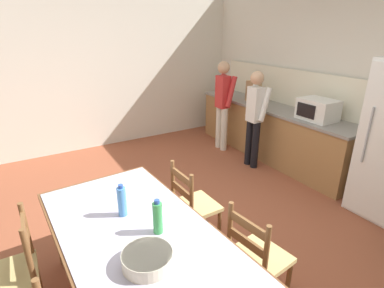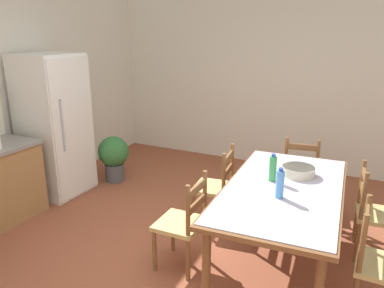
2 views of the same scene
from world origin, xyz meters
name	(u,v)px [view 1 (image 1 of 2)]	position (x,y,z in m)	size (l,w,h in m)	color
ground_plane	(197,233)	(0.00, 0.00, 0.00)	(8.32, 8.32, 0.00)	brown
wall_back	(363,81)	(0.00, 2.66, 1.45)	(6.52, 0.12, 2.90)	silver
wall_left	(103,68)	(-3.26, 0.00, 1.45)	(0.12, 5.20, 2.90)	silver
kitchen_counter	(270,131)	(-1.19, 2.23, 0.45)	(3.18, 0.66, 0.89)	#9E7042
counter_splashback	(288,87)	(-1.19, 2.54, 1.19)	(3.14, 0.03, 0.60)	#EFE8CB
microwave	(318,110)	(-0.31, 2.21, 1.04)	(0.50, 0.39, 0.30)	white
paper_bag	(253,91)	(-1.67, 2.20, 1.07)	(0.24, 0.16, 0.36)	tan
dining_table	(137,239)	(0.58, -0.89, 0.69)	(2.03, 1.14, 0.76)	brown
bottle_near_centre	(122,201)	(0.34, -0.91, 0.89)	(0.07, 0.07, 0.27)	#4C8ED6
bottle_off_centre	(158,217)	(0.67, -0.76, 0.89)	(0.07, 0.07, 0.27)	green
serving_bowl	(147,258)	(0.93, -0.95, 0.81)	(0.32, 0.32, 0.09)	beige
chair_side_near_left	(14,274)	(0.19, -1.72, 0.44)	(0.43, 0.41, 0.91)	brown
chair_side_far_right	(256,257)	(0.98, -0.06, 0.44)	(0.46, 0.45, 0.91)	brown
chair_side_far_left	(193,206)	(0.09, -0.11, 0.44)	(0.43, 0.41, 0.91)	brown
person_at_sink	(223,101)	(-1.90, 1.71, 0.90)	(0.40, 0.28, 1.60)	silver
person_at_counter	(255,115)	(-1.04, 1.69, 0.86)	(0.39, 0.27, 1.54)	black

